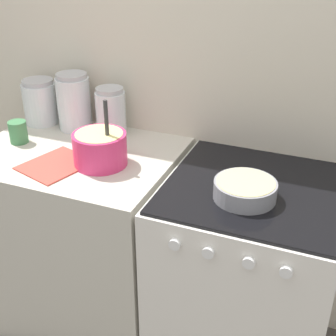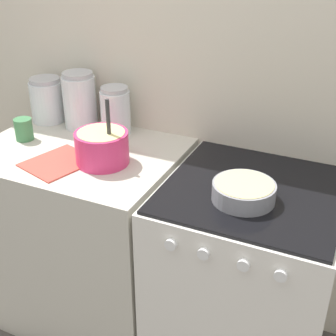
% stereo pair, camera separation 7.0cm
% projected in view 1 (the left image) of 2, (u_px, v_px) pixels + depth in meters
% --- Properties ---
extents(wall_back, '(4.69, 0.05, 2.40)m').
position_uv_depth(wall_back, '(198.00, 66.00, 1.95)').
color(wall_back, beige).
rests_on(wall_back, ground_plane).
extents(countertop_cabinet, '(0.85, 0.65, 0.88)m').
position_uv_depth(countertop_cabinet, '(83.00, 237.00, 2.16)').
color(countertop_cabinet, beige).
rests_on(countertop_cabinet, ground_plane).
extents(stove, '(0.66, 0.66, 0.88)m').
position_uv_depth(stove, '(245.00, 280.00, 1.91)').
color(stove, white).
rests_on(stove, ground_plane).
extents(mixing_bowl, '(0.21, 0.21, 0.27)m').
position_uv_depth(mixing_bowl, '(100.00, 147.00, 1.83)').
color(mixing_bowl, '#E0336B').
rests_on(mixing_bowl, countertop_cabinet).
extents(baking_pan, '(0.22, 0.22, 0.07)m').
position_uv_depth(baking_pan, '(245.00, 189.00, 1.62)').
color(baking_pan, gray).
rests_on(baking_pan, stove).
extents(storage_jar_left, '(0.16, 0.16, 0.21)m').
position_uv_depth(storage_jar_left, '(40.00, 105.00, 2.20)').
color(storage_jar_left, silver).
rests_on(storage_jar_left, countertop_cabinet).
extents(storage_jar_middle, '(0.15, 0.15, 0.26)m').
position_uv_depth(storage_jar_middle, '(74.00, 106.00, 2.13)').
color(storage_jar_middle, silver).
rests_on(storage_jar_middle, countertop_cabinet).
extents(storage_jar_right, '(0.13, 0.13, 0.22)m').
position_uv_depth(storage_jar_right, '(111.00, 115.00, 2.08)').
color(storage_jar_right, silver).
rests_on(storage_jar_right, countertop_cabinet).
extents(tin_can, '(0.08, 0.08, 0.10)m').
position_uv_depth(tin_can, '(18.00, 132.00, 2.02)').
color(tin_can, '#3F7F4C').
rests_on(tin_can, countertop_cabinet).
extents(recipe_page, '(0.28, 0.31, 0.01)m').
position_uv_depth(recipe_page, '(56.00, 165.00, 1.85)').
color(recipe_page, '#CC4C3F').
rests_on(recipe_page, countertop_cabinet).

